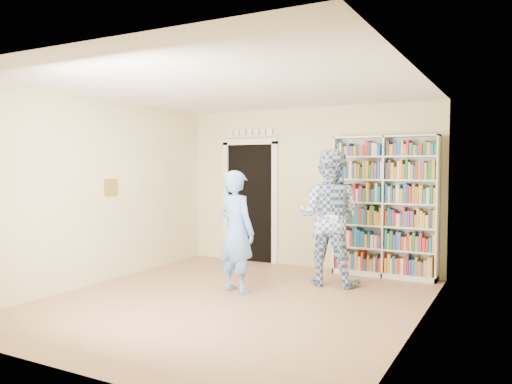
# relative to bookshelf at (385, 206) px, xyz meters

# --- Properties ---
(floor) EXTENTS (5.00, 5.00, 0.00)m
(floor) POSITION_rel_bookshelf_xyz_m (-1.35, -2.34, -1.10)
(floor) COLOR #A77650
(floor) RESTS_ON ground
(ceiling) EXTENTS (5.00, 5.00, 0.00)m
(ceiling) POSITION_rel_bookshelf_xyz_m (-1.35, -2.34, 1.60)
(ceiling) COLOR white
(ceiling) RESTS_ON wall_back
(wall_back) EXTENTS (4.50, 0.00, 4.50)m
(wall_back) POSITION_rel_bookshelf_xyz_m (-1.35, 0.16, 0.25)
(wall_back) COLOR beige
(wall_back) RESTS_ON floor
(wall_left) EXTENTS (0.00, 5.00, 5.00)m
(wall_left) POSITION_rel_bookshelf_xyz_m (-3.60, -2.34, 0.25)
(wall_left) COLOR beige
(wall_left) RESTS_ON floor
(wall_right) EXTENTS (0.00, 5.00, 5.00)m
(wall_right) POSITION_rel_bookshelf_xyz_m (0.90, -2.34, 0.25)
(wall_right) COLOR beige
(wall_right) RESTS_ON floor
(bookshelf) EXTENTS (1.59, 0.30, 2.18)m
(bookshelf) POSITION_rel_bookshelf_xyz_m (0.00, 0.00, 0.00)
(bookshelf) COLOR white
(bookshelf) RESTS_ON floor
(doorway) EXTENTS (1.10, 0.08, 2.43)m
(doorway) POSITION_rel_bookshelf_xyz_m (-2.45, 0.13, 0.08)
(doorway) COLOR black
(doorway) RESTS_ON floor
(wall_art) EXTENTS (0.03, 0.25, 0.25)m
(wall_art) POSITION_rel_bookshelf_xyz_m (-3.58, -2.14, 0.30)
(wall_art) COLOR brown
(wall_art) RESTS_ON wall_left
(man_blue) EXTENTS (0.69, 0.55, 1.66)m
(man_blue) POSITION_rel_bookshelf_xyz_m (-1.54, -1.90, -0.27)
(man_blue) COLOR #6494E0
(man_blue) RESTS_ON floor
(man_plaid) EXTENTS (0.98, 0.78, 1.96)m
(man_plaid) POSITION_rel_bookshelf_xyz_m (-0.59, -0.87, -0.12)
(man_plaid) COLOR #33599D
(man_plaid) RESTS_ON floor
(paper_sheet) EXTENTS (0.19, 0.02, 0.27)m
(paper_sheet) POSITION_rel_bookshelf_xyz_m (-0.46, -1.14, -0.20)
(paper_sheet) COLOR white
(paper_sheet) RESTS_ON man_plaid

